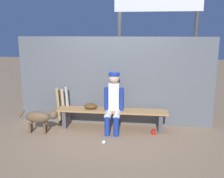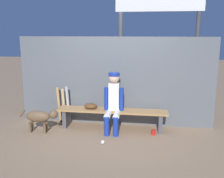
{
  "view_description": "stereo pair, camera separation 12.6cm",
  "coord_description": "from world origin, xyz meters",
  "px_view_note": "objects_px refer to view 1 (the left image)",
  "views": [
    {
      "loc": [
        0.69,
        -5.3,
        2.06
      ],
      "look_at": [
        0.0,
        0.0,
        0.88
      ],
      "focal_mm": 42.17,
      "sensor_mm": 36.0,
      "label": 1
    },
    {
      "loc": [
        0.81,
        -5.28,
        2.06
      ],
      "look_at": [
        0.0,
        0.0,
        0.88
      ],
      "focal_mm": 42.17,
      "sensor_mm": 36.0,
      "label": 2
    }
  ],
  "objects_px": {
    "scoreboard": "(161,12)",
    "dugout_bench": "(112,114)",
    "cup_on_ground": "(154,132)",
    "baseball": "(104,142)",
    "bat_aluminum_silver": "(68,105)",
    "dog": "(40,117)",
    "bat_wood_natural": "(63,106)",
    "bat_wood_tan": "(58,105)",
    "player_seated": "(113,101)",
    "cup_on_bench": "(106,106)",
    "baseball_glove": "(91,106)"
  },
  "relations": [
    {
      "from": "dugout_bench",
      "to": "bat_aluminum_silver",
      "type": "height_order",
      "value": "bat_aluminum_silver"
    },
    {
      "from": "bat_aluminum_silver",
      "to": "dog",
      "type": "distance_m",
      "value": 0.73
    },
    {
      "from": "baseball",
      "to": "dog",
      "type": "xyz_separation_m",
      "value": [
        -1.38,
        0.39,
        0.3
      ]
    },
    {
      "from": "cup_on_ground",
      "to": "baseball_glove",
      "type": "bearing_deg",
      "value": 171.14
    },
    {
      "from": "dugout_bench",
      "to": "dog",
      "type": "height_order",
      "value": "dog"
    },
    {
      "from": "bat_wood_natural",
      "to": "bat_wood_tan",
      "type": "xyz_separation_m",
      "value": [
        -0.11,
        -0.01,
        0.01
      ]
    },
    {
      "from": "bat_wood_natural",
      "to": "scoreboard",
      "type": "bearing_deg",
      "value": 21.9
    },
    {
      "from": "dugout_bench",
      "to": "cup_on_ground",
      "type": "height_order",
      "value": "dugout_bench"
    },
    {
      "from": "baseball_glove",
      "to": "dog",
      "type": "xyz_separation_m",
      "value": [
        -0.97,
        -0.4,
        -0.15
      ]
    },
    {
      "from": "bat_aluminum_silver",
      "to": "scoreboard",
      "type": "height_order",
      "value": "scoreboard"
    },
    {
      "from": "bat_aluminum_silver",
      "to": "cup_on_ground",
      "type": "xyz_separation_m",
      "value": [
        1.91,
        -0.41,
        -0.38
      ]
    },
    {
      "from": "player_seated",
      "to": "bat_aluminum_silver",
      "type": "bearing_deg",
      "value": 164.24
    },
    {
      "from": "baseball",
      "to": "baseball_glove",
      "type": "bearing_deg",
      "value": 117.25
    },
    {
      "from": "baseball_glove",
      "to": "dog",
      "type": "bearing_deg",
      "value": -157.33
    },
    {
      "from": "dog",
      "to": "cup_on_ground",
      "type": "bearing_deg",
      "value": 4.82
    },
    {
      "from": "baseball_glove",
      "to": "bat_wood_tan",
      "type": "xyz_separation_m",
      "value": [
        -0.79,
        0.23,
        -0.08
      ]
    },
    {
      "from": "bat_wood_tan",
      "to": "bat_wood_natural",
      "type": "bearing_deg",
      "value": 3.12
    },
    {
      "from": "bat_aluminum_silver",
      "to": "bat_wood_tan",
      "type": "bearing_deg",
      "value": 173.45
    },
    {
      "from": "player_seated",
      "to": "baseball",
      "type": "distance_m",
      "value": 0.93
    },
    {
      "from": "player_seated",
      "to": "bat_wood_natural",
      "type": "height_order",
      "value": "player_seated"
    },
    {
      "from": "dugout_bench",
      "to": "cup_on_ground",
      "type": "relative_size",
      "value": 21.26
    },
    {
      "from": "dugout_bench",
      "to": "bat_wood_natural",
      "type": "xyz_separation_m",
      "value": [
        -1.14,
        0.23,
        0.07
      ]
    },
    {
      "from": "player_seated",
      "to": "bat_aluminum_silver",
      "type": "distance_m",
      "value": 1.14
    },
    {
      "from": "bat_wood_tan",
      "to": "cup_on_ground",
      "type": "xyz_separation_m",
      "value": [
        2.14,
        -0.44,
        -0.36
      ]
    },
    {
      "from": "dugout_bench",
      "to": "cup_on_ground",
      "type": "distance_m",
      "value": 0.95
    },
    {
      "from": "cup_on_bench",
      "to": "scoreboard",
      "type": "distance_m",
      "value": 2.51
    },
    {
      "from": "bat_wood_natural",
      "to": "bat_wood_tan",
      "type": "relative_size",
      "value": 0.97
    },
    {
      "from": "player_seated",
      "to": "cup_on_ground",
      "type": "height_order",
      "value": "player_seated"
    },
    {
      "from": "scoreboard",
      "to": "dog",
      "type": "relative_size",
      "value": 4.19
    },
    {
      "from": "player_seated",
      "to": "bat_aluminum_silver",
      "type": "height_order",
      "value": "player_seated"
    },
    {
      "from": "player_seated",
      "to": "scoreboard",
      "type": "relative_size",
      "value": 0.35
    },
    {
      "from": "bat_wood_tan",
      "to": "baseball",
      "type": "height_order",
      "value": "bat_wood_tan"
    },
    {
      "from": "dugout_bench",
      "to": "player_seated",
      "type": "bearing_deg",
      "value": -67.24
    },
    {
      "from": "bat_wood_tan",
      "to": "dog",
      "type": "height_order",
      "value": "bat_wood_tan"
    },
    {
      "from": "bat_aluminum_silver",
      "to": "bat_wood_tan",
      "type": "xyz_separation_m",
      "value": [
        -0.22,
        0.03,
        -0.02
      ]
    },
    {
      "from": "dugout_bench",
      "to": "cup_on_ground",
      "type": "xyz_separation_m",
      "value": [
        0.88,
        -0.21,
        -0.28
      ]
    },
    {
      "from": "player_seated",
      "to": "dugout_bench",
      "type": "bearing_deg",
      "value": 112.76
    },
    {
      "from": "baseball",
      "to": "cup_on_bench",
      "type": "bearing_deg",
      "value": 95.23
    },
    {
      "from": "baseball",
      "to": "cup_on_ground",
      "type": "height_order",
      "value": "cup_on_ground"
    },
    {
      "from": "bat_aluminum_silver",
      "to": "dugout_bench",
      "type": "bearing_deg",
      "value": -11.04
    },
    {
      "from": "baseball_glove",
      "to": "bat_wood_tan",
      "type": "distance_m",
      "value": 0.83
    },
    {
      "from": "bat_wood_tan",
      "to": "baseball_glove",
      "type": "bearing_deg",
      "value": -15.97
    },
    {
      "from": "bat_wood_tan",
      "to": "baseball",
      "type": "xyz_separation_m",
      "value": [
        1.2,
        -1.02,
        -0.38
      ]
    },
    {
      "from": "player_seated",
      "to": "cup_on_ground",
      "type": "xyz_separation_m",
      "value": [
        0.84,
        -0.11,
        -0.6
      ]
    },
    {
      "from": "baseball_glove",
      "to": "scoreboard",
      "type": "height_order",
      "value": "scoreboard"
    },
    {
      "from": "bat_wood_tan",
      "to": "cup_on_bench",
      "type": "height_order",
      "value": "bat_wood_tan"
    },
    {
      "from": "player_seated",
      "to": "scoreboard",
      "type": "xyz_separation_m",
      "value": [
        0.95,
        1.19,
        1.83
      ]
    },
    {
      "from": "dugout_bench",
      "to": "scoreboard",
      "type": "height_order",
      "value": "scoreboard"
    },
    {
      "from": "scoreboard",
      "to": "dugout_bench",
      "type": "bearing_deg",
      "value": -132.32
    },
    {
      "from": "cup_on_ground",
      "to": "cup_on_bench",
      "type": "relative_size",
      "value": 1.0
    }
  ]
}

